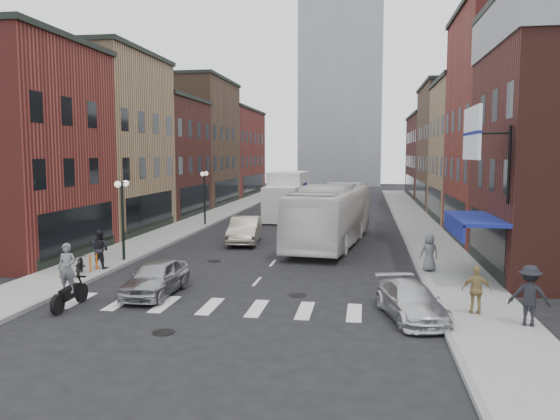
% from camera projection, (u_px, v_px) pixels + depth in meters
% --- Properties ---
extents(ground, '(160.00, 160.00, 0.00)m').
position_uv_depth(ground, '(252.00, 287.00, 22.26)').
color(ground, black).
rests_on(ground, ground).
extents(sidewalk_left, '(3.00, 74.00, 0.15)m').
position_uv_depth(sidewalk_left, '(206.00, 219.00, 45.18)').
color(sidewalk_left, gray).
rests_on(sidewalk_left, ground).
extents(sidewalk_right, '(3.00, 74.00, 0.15)m').
position_uv_depth(sidewalk_right, '(416.00, 223.00, 42.56)').
color(sidewalk_right, gray).
rests_on(sidewalk_right, ground).
extents(curb_left, '(0.20, 74.00, 0.16)m').
position_uv_depth(curb_left, '(224.00, 220.00, 44.96)').
color(curb_left, gray).
rests_on(curb_left, ground).
extents(curb_right, '(0.20, 74.00, 0.16)m').
position_uv_depth(curb_right, '(397.00, 223.00, 42.80)').
color(curb_right, gray).
rests_on(curb_right, ground).
extents(crosswalk_stripes, '(12.00, 2.20, 0.01)m').
position_uv_depth(crosswalk_stripes, '(235.00, 308.00, 19.31)').
color(crosswalk_stripes, silver).
rests_on(crosswalk_stripes, ground).
extents(bldg_left_mid_a, '(10.30, 10.20, 12.30)m').
position_uv_depth(bldg_left_mid_a, '(81.00, 143.00, 37.70)').
color(bldg_left_mid_a, '#A07C58').
rests_on(bldg_left_mid_a, ground).
extents(bldg_left_mid_b, '(10.30, 10.20, 10.30)m').
position_uv_depth(bldg_left_mid_b, '(140.00, 157.00, 47.63)').
color(bldg_left_mid_b, '#451E18').
rests_on(bldg_left_mid_b, ground).
extents(bldg_left_far_a, '(10.30, 12.20, 13.30)m').
position_uv_depth(bldg_left_far_a, '(182.00, 142.00, 58.29)').
color(bldg_left_far_a, '#513828').
rests_on(bldg_left_far_a, ground).
extents(bldg_left_far_b, '(10.30, 16.20, 11.30)m').
position_uv_depth(bldg_left_far_b, '(217.00, 152.00, 72.15)').
color(bldg_left_far_b, maroon).
rests_on(bldg_left_far_b, ground).
extents(bldg_right_mid_a, '(10.30, 10.20, 14.30)m').
position_uv_depth(bldg_right_mid_a, '(542.00, 125.00, 32.97)').
color(bldg_right_mid_a, maroon).
rests_on(bldg_right_mid_a, ground).
extents(bldg_right_mid_b, '(10.30, 10.20, 11.30)m').
position_uv_depth(bldg_right_mid_b, '(500.00, 151.00, 42.95)').
color(bldg_right_mid_b, '#A07C58').
rests_on(bldg_right_mid_b, ground).
extents(bldg_right_far_a, '(10.30, 12.20, 12.30)m').
position_uv_depth(bldg_right_far_a, '(474.00, 147.00, 53.71)').
color(bldg_right_far_a, '#513828').
rests_on(bldg_right_far_a, ground).
extents(bldg_right_far_b, '(10.30, 16.20, 10.30)m').
position_uv_depth(bldg_right_far_b, '(451.00, 156.00, 67.57)').
color(bldg_right_far_b, '#451E18').
rests_on(bldg_right_far_b, ground).
extents(awning_blue, '(1.80, 5.00, 0.78)m').
position_uv_depth(awning_blue, '(470.00, 220.00, 23.07)').
color(awning_blue, navy).
rests_on(awning_blue, ground).
extents(billboard_sign, '(1.52, 3.00, 3.70)m').
position_uv_depth(billboard_sign, '(474.00, 135.00, 20.80)').
color(billboard_sign, black).
rests_on(billboard_sign, ground).
extents(distant_tower, '(14.00, 14.00, 50.00)m').
position_uv_depth(distant_tower, '(342.00, 43.00, 96.36)').
color(distant_tower, '#9399A0').
rests_on(distant_tower, ground).
extents(streetlamp_near, '(0.32, 1.22, 4.11)m').
position_uv_depth(streetlamp_near, '(122.00, 205.00, 27.03)').
color(streetlamp_near, black).
rests_on(streetlamp_near, ground).
extents(streetlamp_far, '(0.32, 1.22, 4.11)m').
position_uv_depth(streetlamp_far, '(204.00, 188.00, 40.79)').
color(streetlamp_far, black).
rests_on(streetlamp_far, ground).
extents(bike_rack, '(0.08, 0.68, 0.80)m').
position_uv_depth(bike_rack, '(93.00, 262.00, 24.65)').
color(bike_rack, '#D8590C').
rests_on(bike_rack, sidewalk_left).
extents(box_truck, '(2.94, 9.06, 3.91)m').
position_uv_depth(box_truck, '(287.00, 196.00, 45.54)').
color(box_truck, silver).
rests_on(box_truck, ground).
extents(motorcycle_rider, '(0.68, 2.29, 2.33)m').
position_uv_depth(motorcycle_rider, '(68.00, 278.00, 19.07)').
color(motorcycle_rider, black).
rests_on(motorcycle_rider, ground).
extents(transit_bus, '(4.63, 13.24, 3.61)m').
position_uv_depth(transit_bus, '(331.00, 214.00, 32.70)').
color(transit_bus, white).
rests_on(transit_bus, ground).
extents(sedan_left_near, '(1.70, 4.05, 1.37)m').
position_uv_depth(sedan_left_near, '(156.00, 277.00, 20.97)').
color(sedan_left_near, '#A2A2A6').
rests_on(sedan_left_near, ground).
extents(sedan_left_far, '(2.18, 4.99, 1.59)m').
position_uv_depth(sedan_left_far, '(245.00, 230.00, 33.23)').
color(sedan_left_far, '#BAAF97').
rests_on(sedan_left_far, ground).
extents(curb_car, '(2.57, 4.29, 1.16)m').
position_uv_depth(curb_car, '(411.00, 301.00, 17.97)').
color(curb_car, silver).
rests_on(curb_car, ground).
extents(parked_bicycle, '(1.28, 1.92, 0.95)m').
position_uv_depth(parked_bicycle, '(80.00, 264.00, 23.75)').
color(parked_bicycle, black).
rests_on(parked_bicycle, sidewalk_left).
extents(ped_left_solo, '(0.96, 0.67, 1.80)m').
position_uv_depth(ped_left_solo, '(100.00, 249.00, 25.17)').
color(ped_left_solo, black).
rests_on(ped_left_solo, sidewalk_left).
extents(ped_right_a, '(1.32, 0.86, 1.88)m').
position_uv_depth(ped_right_a, '(530.00, 295.00, 16.74)').
color(ped_right_a, black).
rests_on(ped_right_a, sidewalk_right).
extents(ped_right_b, '(0.96, 0.52, 1.60)m').
position_uv_depth(ped_right_b, '(477.00, 290.00, 17.96)').
color(ped_right_b, '#977C4C').
rests_on(ped_right_b, sidewalk_right).
extents(ped_right_c, '(0.94, 0.73, 1.69)m').
position_uv_depth(ped_right_c, '(429.00, 252.00, 24.56)').
color(ped_right_c, slate).
rests_on(ped_right_c, sidewalk_right).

